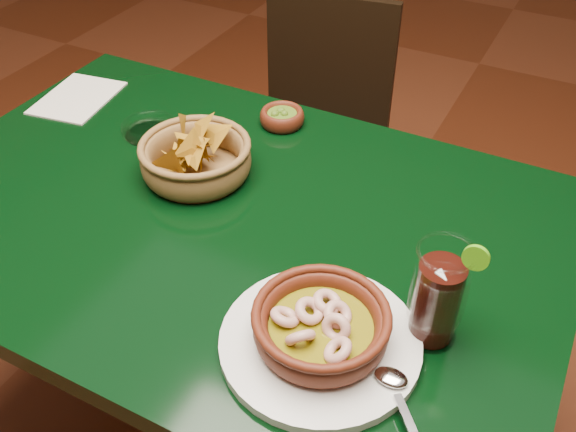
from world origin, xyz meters
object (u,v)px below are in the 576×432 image
at_px(dining_table, 227,253).
at_px(cola_drink, 438,296).
at_px(dining_chair, 317,137).
at_px(chip_basket, 196,158).
at_px(shrimp_plate, 321,330).

relative_size(dining_table, cola_drink, 6.45).
height_order(dining_chair, cola_drink, cola_drink).
bearing_deg(cola_drink, dining_chair, 124.52).
height_order(dining_table, dining_chair, dining_chair).
xyz_separation_m(dining_chair, chip_basket, (0.03, -0.63, 0.33)).
relative_size(dining_table, dining_chair, 1.43).
distance_m(dining_table, dining_chair, 0.74).
bearing_deg(cola_drink, dining_table, 166.58).
xyz_separation_m(shrimp_plate, cola_drink, (0.13, 0.09, 0.05)).
xyz_separation_m(dining_table, shrimp_plate, (0.28, -0.19, 0.13)).
distance_m(chip_basket, cola_drink, 0.55).
bearing_deg(dining_chair, chip_basket, -86.85).
height_order(shrimp_plate, cola_drink, cola_drink).
height_order(dining_chair, chip_basket, chip_basket).
bearing_deg(shrimp_plate, dining_chair, 115.14).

